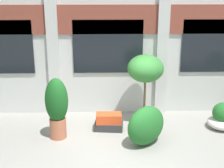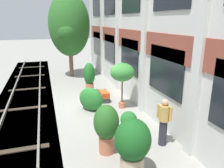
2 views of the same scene
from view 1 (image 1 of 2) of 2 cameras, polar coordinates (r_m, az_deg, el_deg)
name	(u,v)px [view 1 (image 1 of 2)]	position (r m, az deg, el deg)	size (l,w,h in m)	color
ground_plane	(110,147)	(8.45, -0.38, -11.52)	(80.00, 80.00, 0.00)	gray
potted_plant_square_trough	(109,122)	(9.31, -0.60, -6.97)	(0.87, 0.53, 0.51)	#333333
potted_plant_wide_bowl	(222,118)	(9.94, 19.53, -5.86)	(0.86, 0.86, 0.80)	beige
potted_plant_glazed_jar	(57,106)	(8.71, -10.05, -3.97)	(0.63, 0.63, 1.75)	#B76647
potted_plant_tall_urn	(145,70)	(9.44, 6.14, 2.58)	(1.10, 1.10, 2.14)	#B76647
topiary_hedge	(146,126)	(8.46, 6.23, -7.57)	(1.22, 0.70, 1.06)	#236B28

